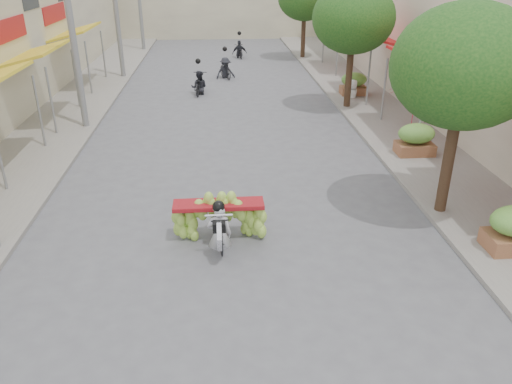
% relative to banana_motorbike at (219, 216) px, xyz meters
% --- Properties ---
extents(ground, '(120.00, 120.00, 0.00)m').
position_rel_banana_motorbike_xyz_m(ground, '(0.32, -3.02, -0.67)').
color(ground, '#5A595F').
rests_on(ground, ground).
extents(sidewalk_left, '(4.00, 60.00, 0.12)m').
position_rel_banana_motorbike_xyz_m(sidewalk_left, '(-6.68, 11.98, -0.61)').
color(sidewalk_left, gray).
rests_on(sidewalk_left, ground).
extents(sidewalk_right, '(4.00, 60.00, 0.12)m').
position_rel_banana_motorbike_xyz_m(sidewalk_right, '(7.32, 11.98, -0.61)').
color(sidewalk_right, gray).
rests_on(sidewalk_right, ground).
extents(shophouse_row_right, '(9.77, 40.00, 6.00)m').
position_rel_banana_motorbike_xyz_m(shophouse_row_right, '(12.32, 10.98, 2.33)').
color(shophouse_row_right, beige).
rests_on(shophouse_row_right, ground).
extents(utility_pole_mid, '(0.60, 0.24, 8.00)m').
position_rel_banana_motorbike_xyz_m(utility_pole_mid, '(-5.08, 8.98, 3.35)').
color(utility_pole_mid, slate).
rests_on(utility_pole_mid, ground).
extents(utility_pole_far, '(0.60, 0.24, 8.00)m').
position_rel_banana_motorbike_xyz_m(utility_pole_far, '(-5.08, 17.98, 3.35)').
color(utility_pole_far, slate).
rests_on(utility_pole_far, ground).
extents(street_tree_near, '(3.40, 3.40, 5.25)m').
position_rel_banana_motorbike_xyz_m(street_tree_near, '(5.72, 0.98, 3.11)').
color(street_tree_near, '#3A2719').
rests_on(street_tree_near, ground).
extents(street_tree_mid, '(3.40, 3.40, 5.25)m').
position_rel_banana_motorbike_xyz_m(street_tree_mid, '(5.72, 10.98, 3.11)').
color(street_tree_mid, '#3A2719').
rests_on(street_tree_mid, ground).
extents(produce_crate_mid, '(1.20, 0.88, 1.16)m').
position_rel_banana_motorbike_xyz_m(produce_crate_mid, '(6.52, 4.98, 0.04)').
color(produce_crate_mid, brown).
rests_on(produce_crate_mid, ground).
extents(produce_crate_far, '(1.20, 0.88, 1.16)m').
position_rel_banana_motorbike_xyz_m(produce_crate_far, '(6.52, 12.98, 0.04)').
color(produce_crate_far, brown).
rests_on(produce_crate_far, ground).
extents(banana_motorbike, '(2.20, 1.74, 1.96)m').
position_rel_banana_motorbike_xyz_m(banana_motorbike, '(0.00, 0.00, 0.00)').
color(banana_motorbike, black).
rests_on(banana_motorbike, ground).
extents(market_umbrella, '(2.09, 2.09, 1.59)m').
position_rel_banana_motorbike_xyz_m(market_umbrella, '(6.45, 5.30, 1.72)').
color(market_umbrella, '#B0172B').
rests_on(market_umbrella, ground).
extents(pedestrian, '(0.92, 0.91, 1.65)m').
position_rel_banana_motorbike_xyz_m(pedestrian, '(6.34, 12.44, 0.27)').
color(pedestrian, white).
rests_on(pedestrian, ground).
extents(bg_motorbike_a, '(0.86, 1.80, 1.95)m').
position_rel_banana_motorbike_xyz_m(bg_motorbike_a, '(-0.81, 14.10, 0.06)').
color(bg_motorbike_a, black).
rests_on(bg_motorbike_a, ground).
extents(bg_motorbike_b, '(1.18, 1.73, 1.95)m').
position_rel_banana_motorbike_xyz_m(bg_motorbike_b, '(0.54, 17.49, 0.18)').
color(bg_motorbike_b, black).
rests_on(bg_motorbike_b, ground).
extents(bg_motorbike_c, '(1.02, 1.49, 1.95)m').
position_rel_banana_motorbike_xyz_m(bg_motorbike_c, '(1.62, 23.57, 0.16)').
color(bg_motorbike_c, black).
rests_on(bg_motorbike_c, ground).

